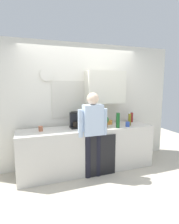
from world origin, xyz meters
name	(u,v)px	position (x,y,z in m)	size (l,w,h in m)	color
ground_plane	(93,176)	(0.00, 0.00, 0.00)	(8.00, 8.00, 0.00)	beige
kitchen_counter	(88,149)	(0.00, 0.30, 0.44)	(2.73, 0.64, 0.88)	beige
dishwasher_panel	(102,156)	(0.17, -0.03, 0.40)	(0.56, 0.02, 0.80)	black
back_wall_assembly	(84,102)	(0.06, 0.70, 1.36)	(4.33, 0.42, 2.60)	silver
coffee_maker	(75,121)	(-0.24, 0.38, 1.03)	(0.20, 0.20, 0.33)	black
bottle_red_vinegar	(132,117)	(1.13, 0.48, 0.99)	(0.06, 0.06, 0.22)	maroon
bottle_green_wine	(118,120)	(0.57, 0.10, 1.03)	(0.07, 0.07, 0.30)	#195923
bottle_olive_oil	(130,120)	(0.90, 0.19, 1.01)	(0.06, 0.06, 0.25)	olive
bottle_clear_soda	(97,121)	(0.17, 0.25, 1.02)	(0.09, 0.09, 0.28)	#2D8C33
cup_terracotta_mug	(41,129)	(-0.91, 0.34, 0.93)	(0.08, 0.08, 0.09)	#B26647
cup_blue_mug	(128,124)	(0.81, 0.12, 0.93)	(0.08, 0.08, 0.10)	#3351B2
mixing_bowl	(107,122)	(0.53, 0.49, 0.92)	(0.22, 0.22, 0.08)	orange
potted_plant	(105,121)	(0.35, 0.22, 1.02)	(0.15, 0.15, 0.23)	#9E5638
dish_soap	(78,122)	(-0.13, 0.52, 0.96)	(0.06, 0.06, 0.18)	blue
storage_canister	(98,125)	(0.15, 0.10, 0.97)	(0.14, 0.14, 0.17)	silver
person_at_sink	(93,128)	(0.00, 0.00, 0.95)	(0.57, 0.22, 1.60)	black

